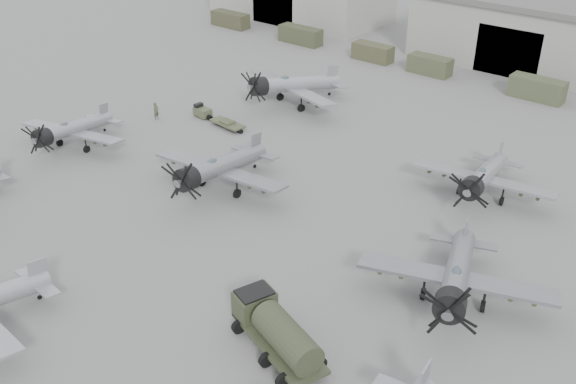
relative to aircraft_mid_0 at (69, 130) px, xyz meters
name	(u,v)px	position (x,y,z in m)	size (l,w,h in m)	color
ground	(165,288)	(23.29, -8.56, -2.02)	(220.00, 220.00, 0.00)	slate
hangar_center	(531,30)	(23.29, 53.40, 2.35)	(29.00, 14.80, 8.70)	#A1A297
support_truck_0	(230,20)	(-19.03, 41.44, -0.91)	(6.44, 2.20, 2.23)	#3C3D28
support_truck_1	(300,35)	(-5.06, 41.44, -0.85)	(6.58, 2.20, 2.35)	#3A3F29
support_truck_2	(373,52)	(7.20, 41.44, -0.93)	(5.46, 2.20, 2.18)	#41422B
support_truck_3	(430,65)	(15.68, 41.44, -0.90)	(5.43, 2.20, 2.25)	#42472E
support_truck_4	(537,89)	(29.29, 41.44, -0.79)	(6.10, 2.20, 2.46)	#444B31
aircraft_mid_0	(69,130)	(0.00, 0.00, 0.00)	(11.17, 10.06, 4.45)	#93969B
aircraft_mid_1	(217,168)	(16.72, 3.06, 0.26)	(12.63, 11.36, 5.02)	gray
aircraft_mid_2	(456,277)	(38.96, 2.07, 0.27)	(12.50, 11.27, 5.04)	gray
aircraft_far_0	(289,85)	(8.99, 21.91, 0.42)	(13.45, 12.11, 5.36)	#9FA2A8
aircraft_far_1	(483,177)	(34.36, 15.97, 0.12)	(11.84, 10.66, 4.70)	#9B9EA3
fuel_tanker	(277,330)	(32.94, -8.23, -0.42)	(7.62, 4.55, 2.79)	#333925
tug_trailer	(212,116)	(5.41, 13.41, -1.49)	(7.07, 1.91, 1.41)	#444C31
ground_crew	(156,111)	(0.56, 9.99, -1.08)	(0.69, 0.45, 1.89)	#424B31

